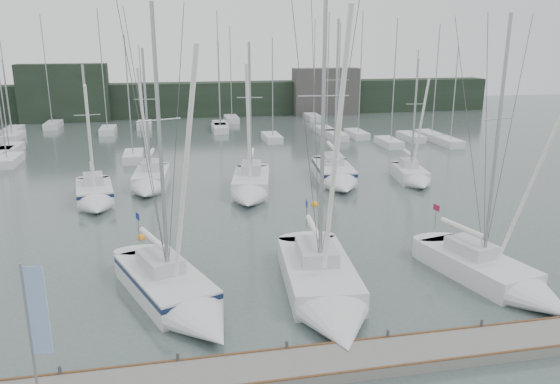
% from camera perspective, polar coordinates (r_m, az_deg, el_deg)
% --- Properties ---
extents(ground, '(160.00, 160.00, 0.00)m').
position_cam_1_polar(ground, '(25.19, 3.25, -11.50)').
color(ground, '#475653').
rests_on(ground, ground).
extents(dock, '(24.00, 2.00, 0.40)m').
position_cam_1_polar(dock, '(20.95, 6.89, -17.14)').
color(dock, slate).
rests_on(dock, ground).
extents(far_treeline, '(90.00, 4.00, 5.00)m').
position_cam_1_polar(far_treeline, '(84.28, -7.62, 9.59)').
color(far_treeline, black).
rests_on(far_treeline, ground).
extents(far_building_left, '(12.00, 3.00, 8.00)m').
position_cam_1_polar(far_building_left, '(83.16, -21.63, 9.58)').
color(far_building_left, black).
rests_on(far_building_left, ground).
extents(far_building_right, '(10.00, 3.00, 7.00)m').
position_cam_1_polar(far_building_right, '(85.39, 4.79, 10.42)').
color(far_building_right, '#423F3C').
rests_on(far_building_right, ground).
extents(mast_forest, '(50.97, 27.56, 14.85)m').
position_cam_1_polar(mast_forest, '(65.59, -6.80, 6.06)').
color(mast_forest, silver).
rests_on(mast_forest, ground).
extents(sailboat_near_left, '(5.91, 9.66, 13.91)m').
position_cam_1_polar(sailboat_near_left, '(24.73, -10.41, -10.83)').
color(sailboat_near_left, silver).
rests_on(sailboat_near_left, ground).
extents(sailboat_near_center, '(4.10, 10.68, 15.58)m').
position_cam_1_polar(sailboat_near_center, '(24.69, 4.89, -10.70)').
color(sailboat_near_center, silver).
rests_on(sailboat_near_center, ground).
extents(sailboat_near_right, '(4.64, 9.13, 13.54)m').
position_cam_1_polar(sailboat_near_right, '(28.12, 22.46, -8.58)').
color(sailboat_near_right, silver).
rests_on(sailboat_near_right, ground).
extents(sailboat_mid_a, '(3.48, 7.34, 10.56)m').
position_cam_1_polar(sailboat_mid_a, '(40.99, -18.74, -0.52)').
color(sailboat_mid_a, silver).
rests_on(sailboat_mid_a, ground).
extents(sailboat_mid_b, '(3.15, 7.55, 11.62)m').
position_cam_1_polar(sailboat_mid_b, '(43.83, -13.48, 0.92)').
color(sailboat_mid_b, silver).
rests_on(sailboat_mid_b, ground).
extents(sailboat_mid_c, '(4.33, 9.02, 12.08)m').
position_cam_1_polar(sailboat_mid_c, '(40.93, -3.12, 0.36)').
color(sailboat_mid_c, silver).
rests_on(sailboat_mid_c, ground).
extents(sailboat_mid_d, '(3.82, 9.06, 13.85)m').
position_cam_1_polar(sailboat_mid_d, '(44.62, 5.95, 1.64)').
color(sailboat_mid_d, silver).
rests_on(sailboat_mid_d, ground).
extents(sailboat_mid_e, '(3.06, 6.47, 10.64)m').
position_cam_1_polar(sailboat_mid_e, '(45.94, 13.79, 1.49)').
color(sailboat_mid_e, silver).
rests_on(sailboat_mid_e, ground).
extents(buoy_b, '(0.57, 0.57, 0.57)m').
position_cam_1_polar(buoy_b, '(39.08, 3.65, -1.37)').
color(buoy_b, orange).
rests_on(buoy_b, ground).
extents(buoy_c, '(0.52, 0.52, 0.52)m').
position_cam_1_polar(buoy_c, '(33.76, -14.26, -4.68)').
color(buoy_c, orange).
rests_on(buoy_c, ground).
extents(dock_banner, '(0.69, 0.14, 4.55)m').
position_cam_1_polar(dock_banner, '(19.19, -24.23, -11.90)').
color(dock_banner, '#97999E').
rests_on(dock_banner, dock).
extents(seagull, '(0.88, 0.46, 0.18)m').
position_cam_1_polar(seagull, '(22.43, 5.96, 3.39)').
color(seagull, white).
rests_on(seagull, ground).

